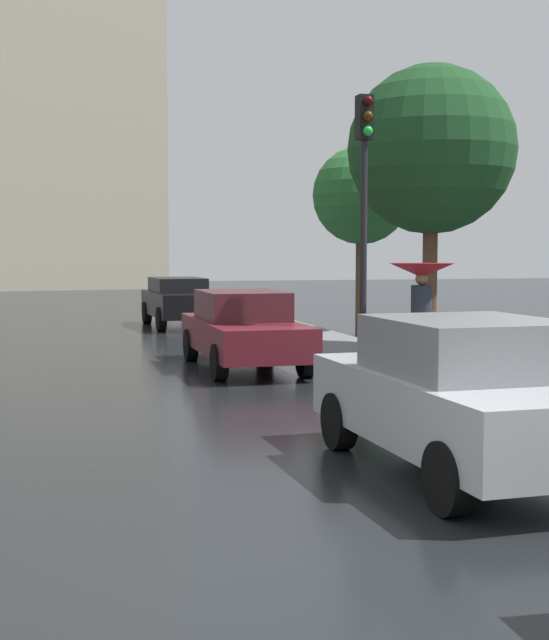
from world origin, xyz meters
name	(u,v)px	position (x,y,z in m)	size (l,w,h in m)	color
ground	(236,615)	(0.00, 0.00, 0.00)	(120.00, 120.00, 0.00)	black
car_silver_near_kerb	(465,394)	(2.94, 2.84, 0.78)	(1.98, 4.01, 1.54)	#B2B5BA
car_maroon_far_ahead	(243,329)	(2.56, 11.13, 0.74)	(1.77, 4.44, 1.45)	maroon
car_black_behind_camera	(178,300)	(2.76, 20.63, 0.77)	(1.80, 4.18, 1.43)	black
pedestrian_with_umbrella_far	(422,283)	(5.30, 9.16, 1.65)	(1.13, 1.13, 1.85)	black
traffic_light	(364,182)	(4.28, 9.33, 3.38)	(0.26, 0.39, 4.71)	black
street_tree_near	(431,151)	(6.76, 12.04, 4.28)	(3.49, 3.49, 6.04)	#4C3823
street_tree_mid	(361,196)	(7.00, 16.82, 3.62)	(2.55, 2.55, 4.93)	#4C3823
distant_tower	(69,89)	(0.67, 49.51, 11.78)	(10.92, 7.69, 23.55)	beige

